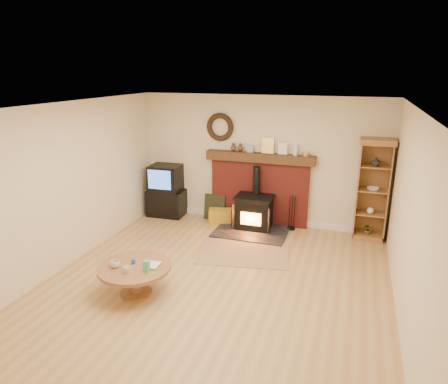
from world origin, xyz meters
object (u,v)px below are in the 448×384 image
(curio_cabinet, at_px, (373,190))
(wood_stove, at_px, (254,214))
(tv_unit, at_px, (166,192))
(coffee_table, at_px, (134,271))

(curio_cabinet, bearing_deg, wood_stove, -172.54)
(tv_unit, bearing_deg, wood_stove, -5.63)
(curio_cabinet, bearing_deg, coffee_table, -135.02)
(wood_stove, distance_m, coffee_table, 3.03)
(wood_stove, relative_size, curio_cabinet, 0.74)
(tv_unit, distance_m, curio_cabinet, 4.19)
(curio_cabinet, relative_size, coffee_table, 1.85)
(wood_stove, height_order, tv_unit, wood_stove)
(tv_unit, bearing_deg, curio_cabinet, 1.18)
(wood_stove, bearing_deg, coffee_table, -109.00)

